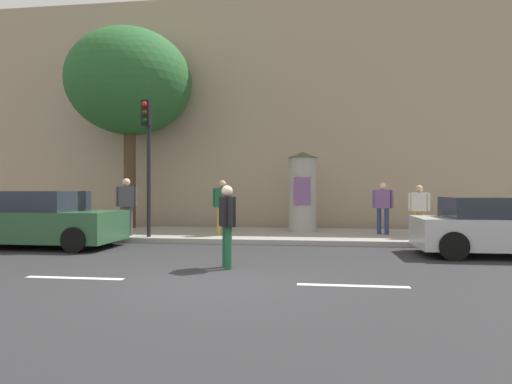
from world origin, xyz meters
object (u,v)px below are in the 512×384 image
at_px(traffic_light, 147,145).
at_px(street_tree, 130,83).
at_px(pedestrian_near_pole, 227,219).
at_px(pedestrian_in_red_top, 383,203).
at_px(pedestrian_with_backpack, 222,203).
at_px(parked_car_blue, 41,220).
at_px(poster_column, 303,191).
at_px(parked_car_red, 504,228).
at_px(pedestrian_in_light_jacket, 419,207).
at_px(pedestrian_tallest, 126,202).

distance_m(traffic_light, street_tree, 4.36).
distance_m(street_tree, pedestrian_near_pole, 9.65).
bearing_deg(street_tree, pedestrian_in_red_top, -7.76).
bearing_deg(pedestrian_with_backpack, parked_car_blue, -152.82).
xyz_separation_m(poster_column, pedestrian_near_pole, (-1.31, -6.29, -0.53)).
bearing_deg(traffic_light, parked_car_red, -9.42).
bearing_deg(street_tree, pedestrian_in_light_jacket, -12.10).
bearing_deg(pedestrian_tallest, parked_car_blue, -130.81).
bearing_deg(pedestrian_near_pole, pedestrian_tallest, 132.82).
xyz_separation_m(street_tree, pedestrian_in_light_jacket, (9.75, -2.09, -4.43)).
relative_size(traffic_light, pedestrian_near_pole, 2.45).
xyz_separation_m(pedestrian_near_pole, parked_car_red, (6.10, 2.38, -0.30)).
distance_m(poster_column, pedestrian_with_backpack, 2.87).
bearing_deg(pedestrian_tallest, pedestrian_in_light_jacket, 3.22).
relative_size(poster_column, pedestrian_in_red_top, 1.64).
bearing_deg(pedestrian_in_red_top, parked_car_red, -55.79).
height_order(pedestrian_tallest, parked_car_red, pedestrian_tallest).
bearing_deg(parked_car_red, parked_car_blue, 179.56).
xyz_separation_m(poster_column, street_tree, (-6.33, 0.61, 3.97)).
height_order(traffic_light, pedestrian_in_light_jacket, traffic_light).
bearing_deg(traffic_light, poster_column, 27.89).
relative_size(pedestrian_near_pole, parked_car_red, 0.41).
height_order(parked_car_blue, parked_car_red, parked_car_blue).
bearing_deg(pedestrian_in_light_jacket, pedestrian_tallest, -176.78).
bearing_deg(traffic_light, pedestrian_in_red_top, 14.21).
relative_size(pedestrian_in_red_top, pedestrian_in_light_jacket, 1.06).
height_order(street_tree, pedestrian_in_red_top, street_tree).
distance_m(pedestrian_tallest, pedestrian_in_light_jacket, 8.75).
bearing_deg(pedestrian_near_pole, parked_car_red, 21.32).
xyz_separation_m(traffic_light, pedestrian_in_light_jacket, (7.91, 0.89, -1.83)).
bearing_deg(parked_car_blue, pedestrian_tallest, 49.19).
relative_size(street_tree, pedestrian_in_light_jacket, 4.74).
relative_size(parked_car_blue, parked_car_red, 1.02).
bearing_deg(pedestrian_tallest, pedestrian_in_red_top, 9.93).
height_order(pedestrian_near_pole, parked_car_blue, pedestrian_near_pole).
bearing_deg(pedestrian_in_light_jacket, traffic_light, -173.55).
distance_m(street_tree, parked_car_red, 12.92).
bearing_deg(pedestrian_in_red_top, poster_column, 166.71).
height_order(pedestrian_in_light_jacket, parked_car_red, pedestrian_in_light_jacket).
xyz_separation_m(traffic_light, street_tree, (-1.84, 2.98, 2.60)).
relative_size(poster_column, pedestrian_tallest, 1.52).
bearing_deg(pedestrian_in_light_jacket, pedestrian_near_pole, -134.53).
distance_m(pedestrian_tallest, pedestrian_with_backpack, 2.94).
height_order(pedestrian_tallest, parked_car_blue, pedestrian_tallest).
distance_m(pedestrian_near_pole, parked_car_red, 6.55).
height_order(pedestrian_in_red_top, pedestrian_in_light_jacket, pedestrian_in_red_top).
height_order(traffic_light, street_tree, street_tree).
bearing_deg(pedestrian_tallest, street_tree, 111.40).
height_order(street_tree, pedestrian_near_pole, street_tree).
bearing_deg(parked_car_red, street_tree, 157.86).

